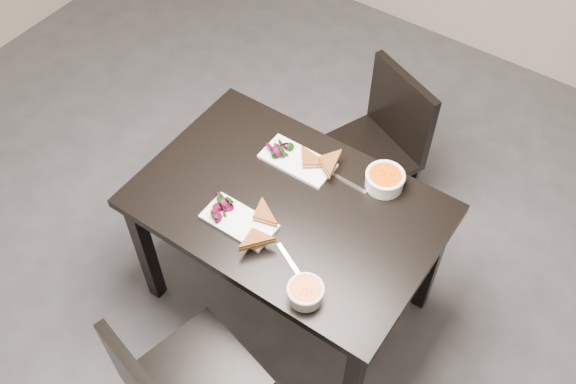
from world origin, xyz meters
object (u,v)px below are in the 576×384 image
(table, at_px, (288,218))
(soup_bowl_near, at_px, (305,292))
(plate_near, at_px, (239,222))
(plate_far, at_px, (298,161))
(chair_far, at_px, (378,142))
(soup_bowl_far, at_px, (385,179))

(table, relative_size, soup_bowl_near, 8.88)
(plate_near, relative_size, plate_far, 0.94)
(table, xyz_separation_m, plate_far, (-0.09, 0.20, 0.11))
(table, distance_m, plate_near, 0.24)
(soup_bowl_near, distance_m, plate_far, 0.63)
(chair_far, height_order, plate_far, chair_far)
(table, bearing_deg, soup_bowl_near, -46.98)
(soup_bowl_near, xyz_separation_m, plate_far, (-0.38, 0.51, -0.03))
(plate_near, distance_m, soup_bowl_near, 0.41)
(table, height_order, plate_far, plate_far)
(plate_far, xyz_separation_m, soup_bowl_far, (0.36, 0.10, 0.03))
(soup_bowl_near, relative_size, plate_far, 0.44)
(plate_far, relative_size, soup_bowl_far, 1.91)
(plate_near, relative_size, soup_bowl_near, 2.14)
(soup_bowl_near, bearing_deg, plate_near, 162.45)
(chair_far, distance_m, soup_bowl_near, 1.10)
(plate_near, distance_m, plate_far, 0.39)
(soup_bowl_far, bearing_deg, soup_bowl_near, -87.99)
(table, xyz_separation_m, plate_near, (-0.10, -0.19, 0.11))
(table, xyz_separation_m, soup_bowl_near, (0.29, -0.31, 0.13))
(plate_far, bearing_deg, plate_near, -91.77)
(plate_near, relative_size, soup_bowl_far, 1.79)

